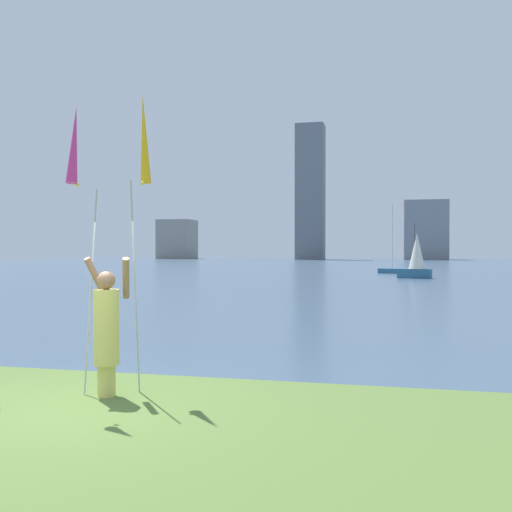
{
  "coord_description": "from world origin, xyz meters",
  "views": [
    {
      "loc": [
        4.18,
        -6.96,
        2.12
      ],
      "look_at": [
        -0.15,
        11.56,
        1.86
      ],
      "focal_mm": 41.35,
      "sensor_mm": 36.0,
      "label": 1
    }
  ],
  "objects_px": {
    "kite_flag_left": "(75,154)",
    "sailboat_3": "(392,270)",
    "sailboat_0": "(416,257)",
    "person": "(107,328)",
    "kite_flag_right": "(144,147)"
  },
  "relations": [
    {
      "from": "sailboat_3",
      "to": "kite_flag_left",
      "type": "bearing_deg",
      "value": -95.65
    },
    {
      "from": "kite_flag_left",
      "to": "sailboat_0",
      "type": "relative_size",
      "value": 1.07
    },
    {
      "from": "sailboat_0",
      "to": "person",
      "type": "bearing_deg",
      "value": -99.03
    },
    {
      "from": "person",
      "to": "kite_flag_right",
      "type": "bearing_deg",
      "value": 61.76
    },
    {
      "from": "person",
      "to": "kite_flag_left",
      "type": "bearing_deg",
      "value": -139.89
    },
    {
      "from": "kite_flag_left",
      "to": "sailboat_3",
      "type": "height_order",
      "value": "sailboat_3"
    },
    {
      "from": "kite_flag_right",
      "to": "sailboat_3",
      "type": "relative_size",
      "value": 0.76
    },
    {
      "from": "sailboat_0",
      "to": "sailboat_3",
      "type": "distance_m",
      "value": 8.06
    },
    {
      "from": "person",
      "to": "kite_flag_right",
      "type": "height_order",
      "value": "kite_flag_right"
    },
    {
      "from": "kite_flag_left",
      "to": "sailboat_3",
      "type": "bearing_deg",
      "value": 84.35
    },
    {
      "from": "person",
      "to": "kite_flag_right",
      "type": "relative_size",
      "value": 0.45
    },
    {
      "from": "sailboat_0",
      "to": "sailboat_3",
      "type": "relative_size",
      "value": 0.66
    },
    {
      "from": "sailboat_0",
      "to": "sailboat_3",
      "type": "xyz_separation_m",
      "value": [
        -1.64,
        7.8,
        -1.2
      ]
    },
    {
      "from": "kite_flag_right",
      "to": "sailboat_0",
      "type": "height_order",
      "value": "kite_flag_right"
    },
    {
      "from": "kite_flag_left",
      "to": "kite_flag_right",
      "type": "bearing_deg",
      "value": 46.49
    }
  ]
}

